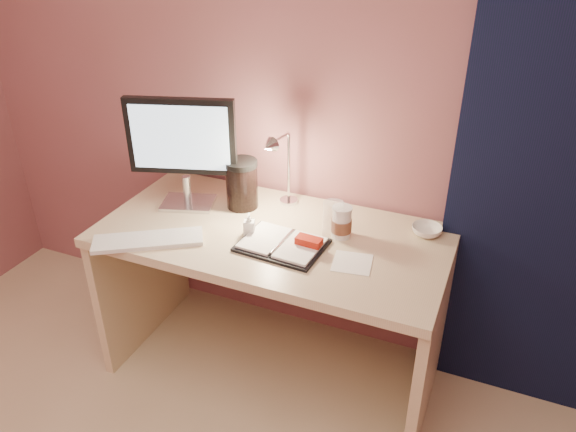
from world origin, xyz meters
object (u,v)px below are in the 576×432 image
at_px(desk_lamp, 284,165).
at_px(dark_jar, 242,186).
at_px(lotion_bottle, 249,224).
at_px(planner, 284,244).
at_px(clear_cup, 333,219).
at_px(bowl, 427,231).
at_px(keyboard, 148,240).
at_px(monitor, 182,143).
at_px(desk, 280,269).
at_px(coffee_cup, 342,223).

bearing_deg(desk_lamp, dark_jar, -160.91).
relative_size(lotion_bottle, dark_jar, 0.50).
distance_m(planner, clear_cup, 0.22).
bearing_deg(dark_jar, bowl, 5.17).
bearing_deg(lotion_bottle, keyboard, -148.87).
xyz_separation_m(monitor, clear_cup, (0.66, 0.01, -0.22)).
distance_m(keyboard, desk_lamp, 0.62).
height_order(clear_cup, dark_jar, dark_jar).
bearing_deg(bowl, desk_lamp, -175.74).
bearing_deg(monitor, dark_jar, 2.41).
bearing_deg(desk_lamp, clear_cup, -11.21).
distance_m(desk, planner, 0.30).
bearing_deg(lotion_bottle, dark_jar, 123.27).
height_order(planner, clear_cup, clear_cup).
bearing_deg(coffee_cup, monitor, -179.42).
height_order(lotion_bottle, dark_jar, dark_jar).
bearing_deg(monitor, desk, -16.76).
bearing_deg(clear_cup, bowl, 23.11).
height_order(clear_cup, desk_lamp, desk_lamp).
distance_m(planner, desk_lamp, 0.35).
bearing_deg(coffee_cup, planner, -138.30).
bearing_deg(monitor, coffee_cup, -16.77).
relative_size(planner, coffee_cup, 2.54).
xyz_separation_m(planner, dark_jar, (-0.30, 0.23, 0.08)).
height_order(planner, coffee_cup, coffee_cup).
relative_size(desk, desk_lamp, 4.07).
bearing_deg(keyboard, clear_cup, -4.89).
bearing_deg(bowl, planner, -148.12).
height_order(bowl, desk_lamp, desk_lamp).
xyz_separation_m(keyboard, planner, (0.50, 0.18, 0.00)).
xyz_separation_m(planner, coffee_cup, (0.18, 0.16, 0.05)).
bearing_deg(dark_jar, monitor, -160.23).
height_order(bowl, lotion_bottle, lotion_bottle).
relative_size(monitor, desk_lamp, 1.40).
xyz_separation_m(keyboard, coffee_cup, (0.68, 0.33, 0.05)).
xyz_separation_m(monitor, lotion_bottle, (0.36, -0.12, -0.24)).
bearing_deg(coffee_cup, desk_lamp, 160.57).
distance_m(lotion_bottle, desk_lamp, 0.29).
relative_size(desk, monitor, 2.90).
distance_m(monitor, lotion_bottle, 0.45).
xyz_separation_m(keyboard, lotion_bottle, (0.34, 0.20, 0.04)).
bearing_deg(coffee_cup, bowl, 25.11).
bearing_deg(keyboard, desk, 6.44).
height_order(desk, bowl, bowl).
bearing_deg(dark_jar, planner, -38.03).
bearing_deg(keyboard, monitor, 61.57).
distance_m(coffee_cup, dark_jar, 0.48).
distance_m(monitor, coffee_cup, 0.73).
relative_size(coffee_cup, bowl, 1.10).
height_order(keyboard, desk_lamp, desk_lamp).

